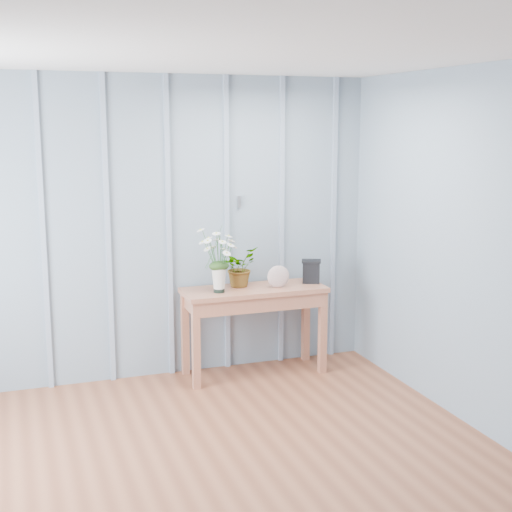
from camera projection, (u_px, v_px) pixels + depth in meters
name	position (u px, v px, depth m)	size (l,w,h in m)	color
ground	(219.00, 509.00, 3.96)	(4.50, 4.50, 0.00)	brown
room_shell	(174.00, 143.00, 4.44)	(4.00, 4.50, 2.50)	gray
sideboard	(254.00, 301.00, 5.99)	(1.20, 0.45, 0.75)	#9B5B41
daisy_vase	(219.00, 250.00, 5.74)	(0.40, 0.30, 0.57)	black
spider_plant	(239.00, 267.00, 5.99)	(0.30, 0.26, 0.33)	#1C3A14
felt_disc_vessel	(278.00, 277.00, 5.95)	(0.19, 0.05, 0.19)	#845056
carved_box	(311.00, 271.00, 6.13)	(0.20, 0.18, 0.20)	black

